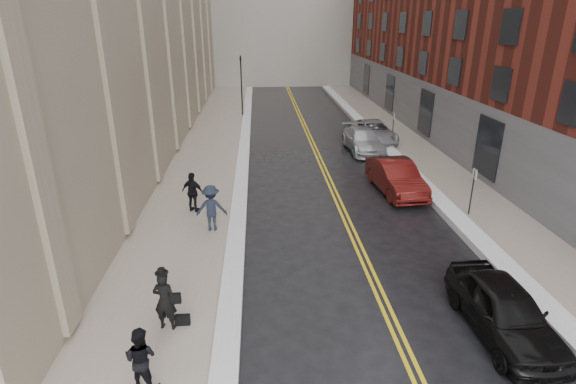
{
  "coord_description": "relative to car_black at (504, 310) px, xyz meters",
  "views": [
    {
      "loc": [
        -1.22,
        -9.44,
        8.23
      ],
      "look_at": [
        -0.09,
        7.47,
        1.6
      ],
      "focal_mm": 28.0,
      "sensor_mm": 36.0,
      "label": 1
    }
  ],
  "objects": [
    {
      "name": "car_black",
      "position": [
        0.0,
        0.0,
        0.0
      ],
      "size": [
        1.87,
        4.45,
        1.5
      ],
      "primitive_type": "imported",
      "rotation": [
        0.0,
        0.0,
        0.02
      ],
      "color": "black",
      "rests_on": "ground"
    },
    {
      "name": "pedestrian_a",
      "position": [
        -9.4,
        -1.46,
        0.2
      ],
      "size": [
        0.92,
        0.81,
        1.6
      ],
      "primitive_type": "imported",
      "rotation": [
        0.0,
        0.0,
        2.85
      ],
      "color": "black",
      "rests_on": "sidewalk_left"
    },
    {
      "name": "ground",
      "position": [
        -5.36,
        -0.39,
        -0.75
      ],
      "size": [
        160.0,
        160.0,
        0.0
      ],
      "primitive_type": "plane",
      "color": "black",
      "rests_on": "ground"
    },
    {
      "name": "sidewalk_left",
      "position": [
        -9.86,
        15.61,
        -0.68
      ],
      "size": [
        4.0,
        64.0,
        0.15
      ],
      "primitive_type": "cube",
      "color": "gray",
      "rests_on": "ground"
    },
    {
      "name": "lane_stripe_a",
      "position": [
        -2.98,
        15.61,
        -0.75
      ],
      "size": [
        0.12,
        64.0,
        0.01
      ],
      "primitive_type": "cube",
      "color": "gold",
      "rests_on": "ground"
    },
    {
      "name": "pedestrian_c",
      "position": [
        -9.53,
        8.73,
        0.3
      ],
      "size": [
        1.15,
        0.83,
        1.81
      ],
      "primitive_type": "imported",
      "rotation": [
        0.0,
        0.0,
        2.73
      ],
      "color": "black",
      "rests_on": "sidewalk_left"
    },
    {
      "name": "pedestrian_main",
      "position": [
        -9.24,
        0.64,
        0.28
      ],
      "size": [
        0.7,
        0.52,
        1.76
      ],
      "primitive_type": "imported",
      "rotation": [
        0.0,
        0.0,
        2.97
      ],
      "color": "black",
      "rests_on": "sidewalk_left"
    },
    {
      "name": "snow_ridge_left",
      "position": [
        -7.56,
        15.61,
        -0.62
      ],
      "size": [
        0.7,
        60.8,
        0.26
      ],
      "primitive_type": "cube",
      "color": "white",
      "rests_on": "ground"
    },
    {
      "name": "car_silver_near",
      "position": [
        0.19,
        18.27,
        -0.02
      ],
      "size": [
        2.28,
        5.1,
        1.45
      ],
      "primitive_type": "imported",
      "rotation": [
        0.0,
        0.0,
        0.05
      ],
      "color": "#ADB1B5",
      "rests_on": "ground"
    },
    {
      "name": "traffic_signal",
      "position": [
        -7.96,
        29.61,
        2.33
      ],
      "size": [
        0.18,
        0.15,
        5.2
      ],
      "color": "black",
      "rests_on": "ground"
    },
    {
      "name": "lane_stripe_b",
      "position": [
        -2.74,
        15.61,
        -0.75
      ],
      "size": [
        0.12,
        64.0,
        0.01
      ],
      "primitive_type": "cube",
      "color": "gold",
      "rests_on": "ground"
    },
    {
      "name": "snow_ridge_right",
      "position": [
        1.79,
        15.61,
        -0.6
      ],
      "size": [
        0.85,
        60.8,
        0.3
      ],
      "primitive_type": "cube",
      "color": "white",
      "rests_on": "ground"
    },
    {
      "name": "parking_sign_near",
      "position": [
        2.54,
        7.61,
        0.6
      ],
      "size": [
        0.06,
        0.35,
        2.23
      ],
      "color": "black",
      "rests_on": "ground"
    },
    {
      "name": "pedestrian_b",
      "position": [
        -8.55,
        6.8,
        0.35
      ],
      "size": [
        1.24,
        0.71,
        1.91
      ],
      "primitive_type": "imported",
      "rotation": [
        0.0,
        0.0,
        3.14
      ],
      "color": "black",
      "rests_on": "sidewalk_left"
    },
    {
      "name": "building_right",
      "position": [
        12.14,
        22.61,
        8.25
      ],
      "size": [
        14.0,
        50.0,
        18.0
      ],
      "primitive_type": "cube",
      "color": "maroon",
      "rests_on": "ground"
    },
    {
      "name": "car_maroon",
      "position": [
        0.18,
        10.81,
        0.05
      ],
      "size": [
        2.07,
        4.98,
        1.6
      ],
      "primitive_type": "imported",
      "rotation": [
        0.0,
        0.0,
        0.08
      ],
      "color": "#4C100D",
      "rests_on": "ground"
    },
    {
      "name": "sidewalk_right",
      "position": [
        3.64,
        15.61,
        -0.68
      ],
      "size": [
        3.0,
        64.0,
        0.15
      ],
      "primitive_type": "cube",
      "color": "gray",
      "rests_on": "ground"
    },
    {
      "name": "car_silver_far",
      "position": [
        1.44,
        20.46,
        -0.02
      ],
      "size": [
        2.6,
        5.37,
        1.47
      ],
      "primitive_type": "imported",
      "rotation": [
        0.0,
        0.0,
        0.03
      ],
      "color": "#A7AAAF",
      "rests_on": "ground"
    },
    {
      "name": "parking_sign_far",
      "position": [
        2.54,
        19.61,
        0.6
      ],
      "size": [
        0.06,
        0.35,
        2.23
      ],
      "color": "black",
      "rests_on": "ground"
    }
  ]
}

